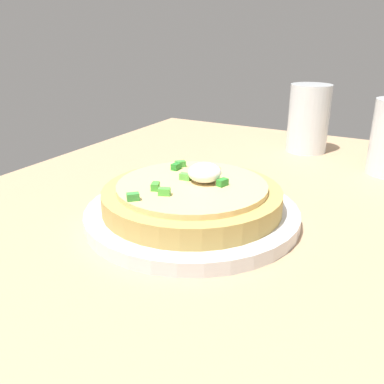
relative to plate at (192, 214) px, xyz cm
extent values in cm
cube|color=tan|center=(1.92, 9.90, -1.83)|extent=(105.73, 87.27, 2.07)
cylinder|color=silver|center=(0.00, 0.00, 0.00)|extent=(25.09, 25.09, 1.60)
cylinder|color=tan|center=(0.00, 0.00, 2.00)|extent=(20.88, 20.88, 2.41)
cylinder|color=#ECC27D|center=(0.00, 0.00, 3.53)|extent=(17.43, 17.43, 0.64)
ellipsoid|color=white|center=(-1.26, 0.98, 4.98)|extent=(3.90, 3.90, 2.26)
cube|color=green|center=(3.66, -2.63, 4.25)|extent=(1.48, 1.21, 0.80)
cube|color=#56B047|center=(-0.75, -1.32, 4.25)|extent=(0.94, 1.36, 0.80)
cube|color=#2C8B30|center=(-1.04, 3.36, 4.25)|extent=(1.45, 1.13, 0.80)
cube|color=#26872C|center=(-3.52, -4.23, 4.25)|extent=(1.32, 0.87, 0.80)
cube|color=#50BA41|center=(4.55, -0.89, 4.25)|extent=(1.22, 1.48, 0.80)
cube|color=green|center=(-4.73, -4.30, 4.25)|extent=(1.50, 1.43, 0.80)
cube|color=green|center=(7.34, -2.96, 4.25)|extent=(1.47, 1.48, 0.80)
cube|color=green|center=(-4.26, 0.83, 4.25)|extent=(0.98, 1.39, 0.80)
cylinder|color=silver|center=(-36.65, 4.09, 5.26)|extent=(7.29, 7.29, 12.11)
cylinder|color=#3B1713|center=(-36.65, 4.09, 2.93)|extent=(6.41, 6.41, 6.65)
camera|label=1|loc=(39.52, 21.59, 20.51)|focal=39.03mm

